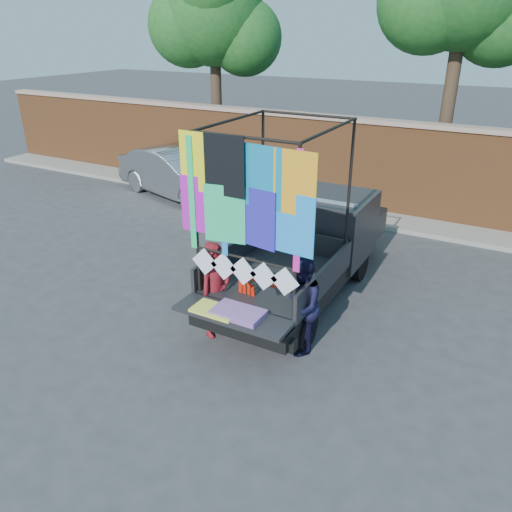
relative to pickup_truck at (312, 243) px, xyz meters
The scene contains 9 objects.
ground 2.26m from the pickup_truck, 82.12° to the right, with size 90.00×90.00×0.00m, color #38383A.
brick_wall 4.97m from the pickup_truck, 86.69° to the left, with size 30.00×0.45×2.61m.
curb 4.33m from the pickup_truck, 86.15° to the left, with size 30.00×1.20×0.12m, color gray.
tree_left 9.64m from the pickup_truck, 135.64° to the left, with size 4.20×3.30×7.05m.
pickup_truck is the anchor object (origin of this frame).
sedan 6.79m from the pickup_truck, 149.90° to the left, with size 1.60×4.58×1.51m, color #A9ACB0.
woman 2.62m from the pickup_truck, 104.36° to the right, with size 0.62×0.41×1.70m, color maroon.
man 2.45m from the pickup_truck, 71.14° to the right, with size 0.82×0.64×1.68m, color black.
streamer_bundle 2.44m from the pickup_truck, 90.84° to the right, with size 0.97×0.13×0.67m.
Camera 1 is at (3.20, -6.59, 4.84)m, focal length 35.00 mm.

